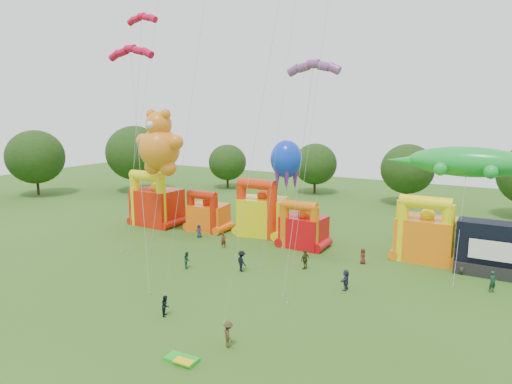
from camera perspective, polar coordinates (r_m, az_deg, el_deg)
The scene contains 24 objects.
ground at distance 32.21m, azimuth -20.84°, elevation -17.78°, with size 160.00×160.00×0.00m, color #305718.
tree_ring at distance 31.14m, azimuth -22.09°, elevation -6.41°, with size 124.44×126.55×12.07m.
bouncy_castle_0 at distance 60.76m, azimuth -12.45°, elevation -1.48°, with size 5.79×4.69×7.25m.
bouncy_castle_1 at distance 56.97m, azimuth -6.10°, elevation -2.84°, with size 4.92×4.16×5.15m.
bouncy_castle_2 at distance 54.48m, azimuth 0.71°, elevation -2.69°, with size 5.99×5.16×6.94m.
bouncy_castle_3 at distance 50.03m, azimuth 5.89°, elevation -4.60°, with size 4.73×3.91×5.32m.
bouncy_castle_4 at distance 48.51m, azimuth 20.44°, elevation -5.07°, with size 5.55×4.50×6.69m.
stage_trailer at distance 46.77m, azimuth 28.32°, elevation -6.45°, with size 7.48×2.99×4.89m.
teddy_bear_kite at distance 55.19m, azimuth -12.04°, elevation 4.67°, with size 6.77×5.52×15.01m.
gecko_kite at distance 47.98m, azimuth 24.76°, elevation 1.94°, with size 14.41×10.65×11.46m.
octopus_kite at distance 51.08m, azimuth 3.70°, elevation 0.66°, with size 3.64×6.10×11.58m.
parafoil_kites at distance 41.85m, azimuth -13.49°, elevation 4.14°, with size 24.72×12.02×25.40m.
diamond_kites at distance 39.26m, azimuth -2.17°, elevation 12.49°, with size 23.45×18.00×37.63m.
folded_kite_bundle at distance 29.18m, azimuth -9.23°, elevation -19.99°, with size 2.04×1.17×0.31m.
spectator_0 at distance 54.16m, azimuth -7.14°, elevation -4.86°, with size 0.76×0.50×1.56m, color #282D44.
spectator_1 at distance 49.90m, azimuth -4.08°, elevation -6.05°, with size 0.61×0.40×1.67m, color #562518.
spectator_2 at distance 44.07m, azimuth -8.60°, elevation -8.39°, with size 0.78×0.61×1.61m, color #1B4432.
spectator_3 at distance 42.70m, azimuth -1.80°, elevation -8.63°, with size 1.28×0.73×1.98m, color black.
spectator_4 at distance 43.53m, azimuth 6.16°, elevation -8.38°, with size 1.10×0.46×1.88m, color #3F3A19.
spectator_5 at distance 39.23m, azimuth 11.16°, elevation -10.72°, with size 1.64×0.52×1.76m, color #2C2B48.
spectator_6 at distance 45.98m, azimuth 13.22°, elevation -7.80°, with size 0.76×0.49×1.55m, color #5A2019.
spectator_7 at distance 42.69m, azimuth 27.48°, elevation -9.93°, with size 0.67×0.44×1.83m, color #153624.
spectator_8 at distance 34.75m, azimuth -11.23°, elevation -13.75°, with size 0.74×0.58×1.53m, color black.
spectator_9 at distance 30.09m, azimuth -3.47°, elevation -17.35°, with size 1.09×0.63×1.69m, color #44311B.
Camera 1 is at (22.59, -17.60, 14.73)m, focal length 32.00 mm.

